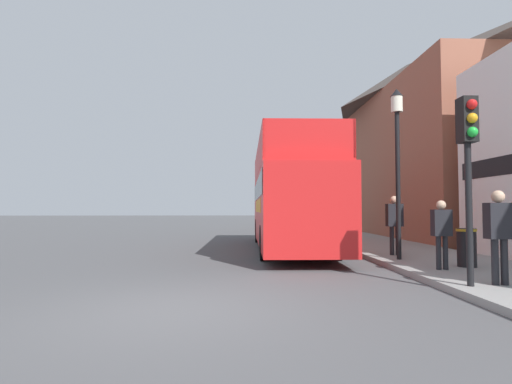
{
  "coord_description": "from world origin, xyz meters",
  "views": [
    {
      "loc": [
        1.09,
        -6.14,
        1.55
      ],
      "look_at": [
        1.57,
        8.05,
        2.16
      ],
      "focal_mm": 28.0,
      "sensor_mm": 36.0,
      "label": 1
    }
  ],
  "objects_px": {
    "traffic_signal": "(468,147)",
    "lamp_post_second": "(330,176)",
    "pedestrian_second": "(442,228)",
    "pedestrian_nearest": "(499,228)",
    "pedestrian_third": "(394,219)",
    "lamp_post_nearest": "(397,142)",
    "tour_bus": "(289,203)",
    "parked_car_ahead_of_bus": "(289,224)",
    "litter_bin": "(467,246)"
  },
  "relations": [
    {
      "from": "pedestrian_nearest",
      "to": "traffic_signal",
      "type": "height_order",
      "value": "traffic_signal"
    },
    {
      "from": "tour_bus",
      "to": "lamp_post_nearest",
      "type": "bearing_deg",
      "value": -57.78
    },
    {
      "from": "traffic_signal",
      "to": "lamp_post_second",
      "type": "relative_size",
      "value": 0.81
    },
    {
      "from": "tour_bus",
      "to": "parked_car_ahead_of_bus",
      "type": "bearing_deg",
      "value": 83.98
    },
    {
      "from": "tour_bus",
      "to": "litter_bin",
      "type": "distance_m",
      "value": 6.91
    },
    {
      "from": "pedestrian_nearest",
      "to": "pedestrian_third",
      "type": "relative_size",
      "value": 0.97
    },
    {
      "from": "tour_bus",
      "to": "litter_bin",
      "type": "bearing_deg",
      "value": -56.53
    },
    {
      "from": "lamp_post_nearest",
      "to": "tour_bus",
      "type": "bearing_deg",
      "value": 121.59
    },
    {
      "from": "pedestrian_second",
      "to": "traffic_signal",
      "type": "bearing_deg",
      "value": -103.41
    },
    {
      "from": "parked_car_ahead_of_bus",
      "to": "litter_bin",
      "type": "height_order",
      "value": "parked_car_ahead_of_bus"
    },
    {
      "from": "parked_car_ahead_of_bus",
      "to": "lamp_post_second",
      "type": "height_order",
      "value": "lamp_post_second"
    },
    {
      "from": "litter_bin",
      "to": "parked_car_ahead_of_bus",
      "type": "bearing_deg",
      "value": 101.58
    },
    {
      "from": "lamp_post_nearest",
      "to": "pedestrian_second",
      "type": "bearing_deg",
      "value": -82.3
    },
    {
      "from": "lamp_post_second",
      "to": "pedestrian_second",
      "type": "bearing_deg",
      "value": -87.76
    },
    {
      "from": "lamp_post_nearest",
      "to": "lamp_post_second",
      "type": "distance_m",
      "value": 8.14
    },
    {
      "from": "traffic_signal",
      "to": "lamp_post_second",
      "type": "distance_m",
      "value": 12.06
    },
    {
      "from": "traffic_signal",
      "to": "litter_bin",
      "type": "distance_m",
      "value": 3.45
    },
    {
      "from": "traffic_signal",
      "to": "lamp_post_second",
      "type": "bearing_deg",
      "value": 89.6
    },
    {
      "from": "tour_bus",
      "to": "lamp_post_nearest",
      "type": "height_order",
      "value": "lamp_post_nearest"
    },
    {
      "from": "pedestrian_second",
      "to": "lamp_post_nearest",
      "type": "xyz_separation_m",
      "value": [
        -0.26,
        1.92,
        2.36
      ]
    },
    {
      "from": "pedestrian_third",
      "to": "traffic_signal",
      "type": "xyz_separation_m",
      "value": [
        -0.5,
        -4.96,
        1.47
      ]
    },
    {
      "from": "parked_car_ahead_of_bus",
      "to": "pedestrian_nearest",
      "type": "distance_m",
      "value": 16.03
    },
    {
      "from": "tour_bus",
      "to": "lamp_post_second",
      "type": "relative_size",
      "value": 2.49
    },
    {
      "from": "parked_car_ahead_of_bus",
      "to": "litter_bin",
      "type": "xyz_separation_m",
      "value": [
        2.78,
        -13.57,
        -0.07
      ]
    },
    {
      "from": "pedestrian_second",
      "to": "pedestrian_third",
      "type": "height_order",
      "value": "pedestrian_third"
    },
    {
      "from": "parked_car_ahead_of_bus",
      "to": "pedestrian_nearest",
      "type": "height_order",
      "value": "pedestrian_nearest"
    },
    {
      "from": "pedestrian_nearest",
      "to": "pedestrian_second",
      "type": "xyz_separation_m",
      "value": [
        -0.14,
        1.89,
        -0.09
      ]
    },
    {
      "from": "tour_bus",
      "to": "parked_car_ahead_of_bus",
      "type": "height_order",
      "value": "tour_bus"
    },
    {
      "from": "parked_car_ahead_of_bus",
      "to": "pedestrian_nearest",
      "type": "xyz_separation_m",
      "value": [
        2.08,
        -15.88,
        0.49
      ]
    },
    {
      "from": "parked_car_ahead_of_bus",
      "to": "traffic_signal",
      "type": "distance_m",
      "value": 16.19
    },
    {
      "from": "litter_bin",
      "to": "pedestrian_nearest",
      "type": "bearing_deg",
      "value": -106.74
    },
    {
      "from": "parked_car_ahead_of_bus",
      "to": "pedestrian_nearest",
      "type": "relative_size",
      "value": 2.4
    },
    {
      "from": "tour_bus",
      "to": "pedestrian_second",
      "type": "relative_size",
      "value": 6.67
    },
    {
      "from": "tour_bus",
      "to": "pedestrian_second",
      "type": "height_order",
      "value": "tour_bus"
    },
    {
      "from": "pedestrian_nearest",
      "to": "pedestrian_third",
      "type": "distance_m",
      "value": 4.85
    },
    {
      "from": "pedestrian_third",
      "to": "lamp_post_nearest",
      "type": "height_order",
      "value": "lamp_post_nearest"
    },
    {
      "from": "tour_bus",
      "to": "traffic_signal",
      "type": "height_order",
      "value": "tour_bus"
    },
    {
      "from": "pedestrian_second",
      "to": "lamp_post_nearest",
      "type": "height_order",
      "value": "lamp_post_nearest"
    },
    {
      "from": "parked_car_ahead_of_bus",
      "to": "pedestrian_third",
      "type": "relative_size",
      "value": 2.33
    },
    {
      "from": "traffic_signal",
      "to": "tour_bus",
      "type": "bearing_deg",
      "value": 106.3
    },
    {
      "from": "parked_car_ahead_of_bus",
      "to": "litter_bin",
      "type": "distance_m",
      "value": 13.85
    },
    {
      "from": "pedestrian_third",
      "to": "traffic_signal",
      "type": "height_order",
      "value": "traffic_signal"
    },
    {
      "from": "pedestrian_third",
      "to": "lamp_post_second",
      "type": "distance_m",
      "value": 7.36
    },
    {
      "from": "pedestrian_second",
      "to": "traffic_signal",
      "type": "distance_m",
      "value": 2.6
    },
    {
      "from": "parked_car_ahead_of_bus",
      "to": "lamp_post_nearest",
      "type": "height_order",
      "value": "lamp_post_nearest"
    },
    {
      "from": "lamp_post_nearest",
      "to": "lamp_post_second",
      "type": "height_order",
      "value": "lamp_post_nearest"
    },
    {
      "from": "pedestrian_second",
      "to": "pedestrian_third",
      "type": "relative_size",
      "value": 0.89
    },
    {
      "from": "pedestrian_second",
      "to": "lamp_post_second",
      "type": "height_order",
      "value": "lamp_post_second"
    },
    {
      "from": "tour_bus",
      "to": "lamp_post_nearest",
      "type": "distance_m",
      "value": 5.24
    },
    {
      "from": "pedestrian_third",
      "to": "litter_bin",
      "type": "height_order",
      "value": "pedestrian_third"
    }
  ]
}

